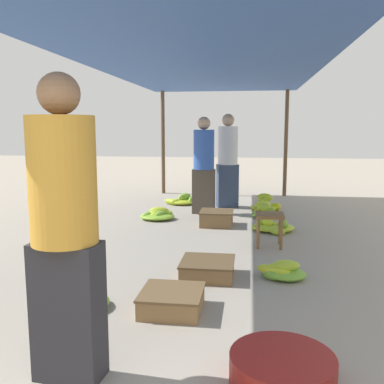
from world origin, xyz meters
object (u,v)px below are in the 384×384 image
object	(u,v)px
basin_black	(282,370)
banana_pile_right_3	(263,210)
stool	(270,220)
crate_mid	(217,218)
banana_pile_left_1	(77,299)
banana_pile_right_2	(273,226)
vendor_foreground	(65,226)
crate_near	(208,268)
banana_pile_left_2	(182,201)
crate_far	(172,301)
shopper_walking_mid	(228,159)
banana_pile_left_0	(158,215)
shopper_walking_far	(204,164)
banana_pile_right_1	(265,204)
banana_pile_right_0	(282,271)

from	to	relation	value
basin_black	banana_pile_right_3	xyz separation A→B (m)	(0.01, 4.65, 0.03)
stool	crate_mid	xyz separation A→B (m)	(-0.73, 1.06, -0.22)
stool	basin_black	world-z (taller)	stool
banana_pile_left_1	banana_pile_right_2	xyz separation A→B (m)	(1.71, 2.84, 0.00)
vendor_foreground	crate_near	xyz separation A→B (m)	(0.62, 1.80, -0.82)
crate_near	stool	bearing A→B (deg)	61.69
banana_pile_left_2	banana_pile_right_2	bearing A→B (deg)	-50.29
crate_far	shopper_walking_mid	bearing A→B (deg)	87.80
stool	banana_pile_left_0	xyz separation A→B (m)	(-1.70, 1.36, -0.26)
basin_black	banana_pile_left_2	bearing A→B (deg)	104.79
crate_mid	crate_far	bearing A→B (deg)	-91.97
stool	banana_pile_left_2	distance (m)	3.17
banana_pile_left_0	crate_near	xyz separation A→B (m)	(1.06, -2.55, 0.01)
banana_pile_left_0	banana_pile_right_3	distance (m)	1.71
banana_pile_right_3	shopper_walking_far	xyz separation A→B (m)	(-0.99, 0.19, 0.73)
basin_black	banana_pile_left_2	size ratio (longest dim) A/B	0.96
basin_black	banana_pile_right_3	bearing A→B (deg)	89.87
banana_pile_right_3	shopper_walking_mid	distance (m)	1.30
basin_black	crate_mid	world-z (taller)	crate_mid
stool	crate_far	size ratio (longest dim) A/B	0.84
basin_black	banana_pile_right_1	bearing A→B (deg)	89.29
banana_pile_left_0	banana_pile_left_2	world-z (taller)	banana_pile_left_2
crate_mid	shopper_walking_far	size ratio (longest dim) A/B	0.30
banana_pile_right_1	banana_pile_left_0	bearing A→B (deg)	-149.87
stool	crate_mid	distance (m)	1.31
banana_pile_left_2	banana_pile_right_1	xyz separation A→B (m)	(1.56, -0.40, 0.04)
stool	banana_pile_right_1	world-z (taller)	stool
banana_pile_right_0	crate_far	xyz separation A→B (m)	(-0.91, -0.88, 0.01)
basin_black	banana_pile_right_0	bearing A→B (deg)	86.22
banana_pile_right_2	crate_mid	world-z (taller)	crate_mid
banana_pile_right_1	crate_mid	world-z (taller)	banana_pile_right_1
vendor_foreground	basin_black	size ratio (longest dim) A/B	2.89
banana_pile_left_0	crate_near	world-z (taller)	banana_pile_left_0
banana_pile_left_1	shopper_walking_mid	bearing A→B (deg)	78.29
banana_pile_left_2	shopper_walking_far	world-z (taller)	shopper_walking_far
banana_pile_right_0	banana_pile_left_0	bearing A→B (deg)	125.40
vendor_foreground	banana_pile_right_3	world-z (taller)	vendor_foreground
banana_pile_left_2	banana_pile_right_3	size ratio (longest dim) A/B	1.70
banana_pile_right_1	crate_far	size ratio (longest dim) A/B	1.15
banana_pile_left_0	crate_far	world-z (taller)	banana_pile_left_0
vendor_foreground	stool	world-z (taller)	vendor_foreground
vendor_foreground	banana_pile_left_2	distance (m)	5.81
banana_pile_right_0	crate_far	world-z (taller)	banana_pile_right_0
basin_black	crate_far	bearing A→B (deg)	131.81
banana_pile_right_1	shopper_walking_mid	xyz separation A→B (m)	(-0.68, 0.24, 0.77)
banana_pile_left_1	crate_near	bearing A→B (deg)	40.97
banana_pile_right_3	shopper_walking_mid	bearing A→B (deg)	126.44
banana_pile_right_3	shopper_walking_mid	xyz separation A→B (m)	(-0.63, 0.85, 0.76)
crate_far	shopper_walking_far	distance (m)	4.03
banana_pile_left_2	banana_pile_right_0	size ratio (longest dim) A/B	1.26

